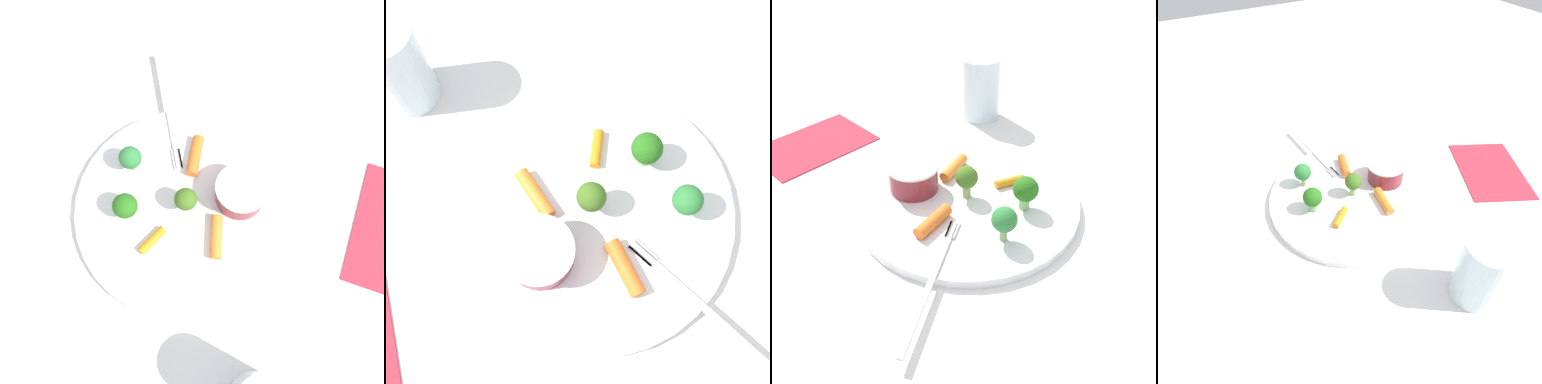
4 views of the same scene
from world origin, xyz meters
TOP-DOWN VIEW (x-y plane):
  - ground_plane at (0.00, 0.00)m, footprint 2.40×2.40m
  - plate at (0.00, 0.00)m, footprint 0.28×0.28m
  - sauce_cup at (-0.01, 0.07)m, footprint 0.07×0.07m
  - broccoli_floret_0 at (0.00, 0.00)m, footprint 0.03×0.03m
  - broccoli_floret_1 at (0.00, -0.07)m, footprint 0.03×0.03m
  - broccoli_floret_2 at (-0.06, -0.06)m, footprint 0.03×0.03m
  - carrot_stick_0 at (-0.07, 0.02)m, footprint 0.06×0.03m
  - carrot_stick_1 at (0.04, -0.05)m, footprint 0.03×0.04m
  - carrot_stick_2 at (0.04, 0.03)m, footprint 0.06×0.02m
  - fork at (-0.14, -0.01)m, footprint 0.18×0.02m
  - drinking_glass at (0.23, 0.05)m, footprint 0.06×0.06m
  - napkin at (0.06, 0.26)m, footprint 0.20×0.17m

SIDE VIEW (x-z plane):
  - ground_plane at x=0.00m, z-range 0.00..0.00m
  - napkin at x=0.06m, z-range 0.00..0.00m
  - plate at x=0.00m, z-range 0.00..0.01m
  - fork at x=-0.14m, z-range 0.01..0.01m
  - carrot_stick_1 at x=0.04m, z-range 0.01..0.02m
  - carrot_stick_2 at x=0.04m, z-range 0.01..0.03m
  - carrot_stick_0 at x=-0.07m, z-range 0.01..0.03m
  - sauce_cup at x=-0.01m, z-range 0.01..0.05m
  - broccoli_floret_1 at x=0.00m, z-range 0.02..0.06m
  - broccoli_floret_0 at x=0.00m, z-range 0.02..0.06m
  - broccoli_floret_2 at x=-0.06m, z-range 0.02..0.06m
  - drinking_glass at x=0.23m, z-range 0.00..0.10m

